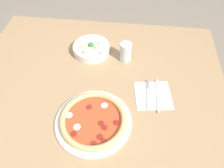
# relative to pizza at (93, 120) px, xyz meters

# --- Properties ---
(ground_plane) EXTENTS (8.00, 8.00, 0.00)m
(ground_plane) POSITION_rel_pizza_xyz_m (-0.03, 0.22, -0.76)
(ground_plane) COLOR gray
(dining_table) EXTENTS (1.32, 1.09, 0.74)m
(dining_table) POSITION_rel_pizza_xyz_m (-0.03, 0.22, -0.10)
(dining_table) COLOR tan
(dining_table) RESTS_ON ground_plane
(pizza) EXTENTS (0.34, 0.34, 0.04)m
(pizza) POSITION_rel_pizza_xyz_m (0.00, 0.00, 0.00)
(pizza) COLOR white
(pizza) RESTS_ON dining_table
(bowl) EXTENTS (0.21, 0.21, 0.07)m
(bowl) POSITION_rel_pizza_xyz_m (-0.09, 0.46, 0.01)
(bowl) COLOR white
(bowl) RESTS_ON dining_table
(napkin) EXTENTS (0.19, 0.19, 0.00)m
(napkin) POSITION_rel_pizza_xyz_m (0.26, 0.18, -0.02)
(napkin) COLOR white
(napkin) RESTS_ON dining_table
(fork) EXTENTS (0.02, 0.18, 0.00)m
(fork) POSITION_rel_pizza_xyz_m (0.24, 0.18, -0.01)
(fork) COLOR silver
(fork) RESTS_ON napkin
(knife) EXTENTS (0.02, 0.20, 0.01)m
(knife) POSITION_rel_pizza_xyz_m (0.28, 0.17, -0.01)
(knife) COLOR silver
(knife) RESTS_ON napkin
(glass) EXTENTS (0.06, 0.06, 0.11)m
(glass) POSITION_rel_pizza_xyz_m (0.11, 0.42, 0.04)
(glass) COLOR silver
(glass) RESTS_ON dining_table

